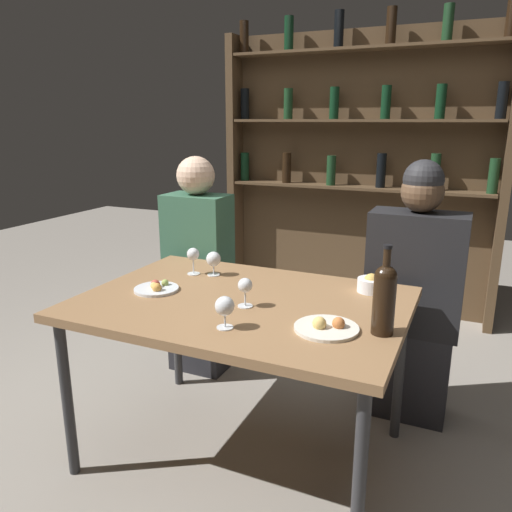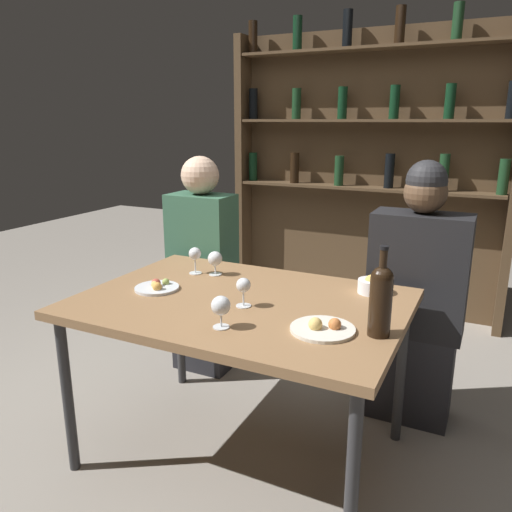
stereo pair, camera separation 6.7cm
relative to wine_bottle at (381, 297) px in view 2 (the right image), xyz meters
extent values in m
plane|color=gray|center=(-0.58, 0.10, -0.86)|extent=(10.00, 10.00, 0.00)
cube|color=olive|center=(-0.58, 0.10, -0.15)|extent=(1.31, 0.93, 0.04)
cylinder|color=#2D2D30|center=(-1.18, -0.30, -0.52)|extent=(0.04, 0.04, 0.69)
cylinder|color=#2D2D30|center=(0.01, -0.30, -0.52)|extent=(0.04, 0.04, 0.69)
cylinder|color=#2D2D30|center=(-1.18, 0.51, -0.52)|extent=(0.04, 0.04, 0.69)
cylinder|color=#2D2D30|center=(0.01, 0.51, -0.52)|extent=(0.04, 0.04, 0.69)
cube|color=#4C3823|center=(-0.58, 2.15, 0.17)|extent=(1.99, 0.02, 2.06)
cube|color=#4C3823|center=(-1.58, 2.04, 0.17)|extent=(0.06, 0.18, 2.06)
cube|color=#4C3823|center=(-0.58, 2.04, 0.09)|extent=(1.91, 0.18, 0.02)
cylinder|color=black|center=(-1.49, 2.05, 0.21)|extent=(0.07, 0.07, 0.22)
cylinder|color=black|center=(-1.13, 2.04, 0.22)|extent=(0.07, 0.07, 0.23)
cylinder|color=#19381E|center=(-0.77, 2.03, 0.21)|extent=(0.07, 0.07, 0.22)
cylinder|color=black|center=(-0.41, 2.05, 0.22)|extent=(0.07, 0.07, 0.24)
cylinder|color=#19381E|center=(-0.04, 2.04, 0.23)|extent=(0.07, 0.07, 0.25)
cylinder|color=#19381E|center=(0.33, 2.04, 0.22)|extent=(0.07, 0.07, 0.23)
cube|color=#4C3823|center=(-0.58, 2.04, 0.57)|extent=(1.91, 0.18, 0.02)
cylinder|color=black|center=(-1.49, 2.05, 0.69)|extent=(0.07, 0.07, 0.23)
cylinder|color=#19381E|center=(-1.12, 2.04, 0.69)|extent=(0.07, 0.07, 0.22)
cylinder|color=black|center=(-0.77, 2.04, 0.69)|extent=(0.07, 0.07, 0.22)
cylinder|color=black|center=(-0.40, 2.04, 0.69)|extent=(0.07, 0.07, 0.22)
cylinder|color=black|center=(-0.04, 2.04, 0.69)|extent=(0.07, 0.07, 0.22)
cube|color=#4C3823|center=(-0.58, 2.04, 1.05)|extent=(1.91, 0.18, 0.02)
cylinder|color=black|center=(-1.49, 2.04, 1.17)|extent=(0.07, 0.07, 0.23)
cylinder|color=black|center=(-1.13, 2.04, 1.18)|extent=(0.07, 0.07, 0.24)
cylinder|color=black|center=(-0.76, 2.05, 1.18)|extent=(0.07, 0.07, 0.25)
cylinder|color=black|center=(-0.40, 2.03, 1.18)|extent=(0.07, 0.07, 0.24)
cylinder|color=#19381E|center=(-0.04, 2.04, 1.17)|extent=(0.07, 0.07, 0.23)
cylinder|color=black|center=(0.00, 0.00, -0.03)|extent=(0.08, 0.08, 0.20)
sphere|color=black|center=(0.00, 0.00, 0.07)|extent=(0.08, 0.08, 0.08)
cylinder|color=black|center=(0.00, 0.00, 0.12)|extent=(0.03, 0.03, 0.10)
cylinder|color=black|center=(0.00, 0.00, 0.17)|extent=(0.03, 0.03, 0.01)
cylinder|color=silver|center=(-0.94, 0.33, -0.13)|extent=(0.06, 0.06, 0.00)
cylinder|color=silver|center=(-0.94, 0.33, -0.09)|extent=(0.01, 0.01, 0.08)
sphere|color=silver|center=(-0.94, 0.33, -0.04)|extent=(0.06, 0.06, 0.06)
cylinder|color=silver|center=(-0.85, 0.35, -0.13)|extent=(0.06, 0.06, 0.00)
cylinder|color=silver|center=(-0.85, 0.35, -0.10)|extent=(0.01, 0.01, 0.06)
sphere|color=silver|center=(-0.85, 0.35, -0.06)|extent=(0.07, 0.07, 0.07)
cylinder|color=silver|center=(-0.51, -0.18, -0.13)|extent=(0.06, 0.06, 0.00)
cylinder|color=silver|center=(-0.51, -0.18, -0.10)|extent=(0.01, 0.01, 0.06)
sphere|color=silver|center=(-0.51, -0.18, -0.05)|extent=(0.07, 0.07, 0.07)
cylinder|color=silver|center=(-0.54, 0.04, -0.13)|extent=(0.06, 0.06, 0.00)
cylinder|color=silver|center=(-0.54, 0.04, -0.10)|extent=(0.01, 0.01, 0.07)
sphere|color=silver|center=(-0.54, 0.04, -0.05)|extent=(0.06, 0.06, 0.06)
cylinder|color=silver|center=(-0.97, 0.06, -0.13)|extent=(0.19, 0.19, 0.01)
sphere|color=#E5BC66|center=(-0.98, 0.05, -0.11)|extent=(0.03, 0.03, 0.03)
sphere|color=#B74C3D|center=(-0.98, 0.06, -0.11)|extent=(0.04, 0.04, 0.04)
sphere|color=gold|center=(-0.94, 0.03, -0.11)|extent=(0.04, 0.04, 0.04)
sphere|color=#E5BC66|center=(-0.96, 0.05, -0.12)|extent=(0.03, 0.03, 0.03)
sphere|color=#99B256|center=(-0.96, 0.11, -0.11)|extent=(0.03, 0.03, 0.03)
cylinder|color=silver|center=(-0.18, -0.05, -0.13)|extent=(0.23, 0.23, 0.01)
sphere|color=#C67038|center=(-0.14, -0.04, -0.11)|extent=(0.05, 0.05, 0.05)
sphere|color=#E5BC66|center=(-0.20, -0.07, -0.11)|extent=(0.05, 0.05, 0.05)
sphere|color=#99B256|center=(-0.15, -0.02, -0.11)|extent=(0.03, 0.03, 0.03)
sphere|color=gold|center=(-0.21, -0.05, -0.11)|extent=(0.04, 0.04, 0.04)
cylinder|color=white|center=(-0.12, 0.42, -0.11)|extent=(0.12, 0.12, 0.06)
sphere|color=gold|center=(-0.12, 0.42, -0.09)|extent=(0.06, 0.06, 0.06)
cube|color=#26262B|center=(-1.16, 0.73, -0.64)|extent=(0.32, 0.22, 0.45)
cube|color=#38664C|center=(-1.16, 0.73, -0.12)|extent=(0.36, 0.22, 0.59)
sphere|color=beige|center=(-1.16, 0.73, 0.28)|extent=(0.21, 0.21, 0.21)
cube|color=#26262B|center=(0.02, 0.73, -0.64)|extent=(0.39, 0.22, 0.45)
cube|color=black|center=(0.02, 0.73, -0.12)|extent=(0.44, 0.22, 0.58)
sphere|color=brown|center=(0.02, 0.73, 0.26)|extent=(0.19, 0.19, 0.19)
sphere|color=#262628|center=(0.02, 0.73, 0.31)|extent=(0.18, 0.18, 0.18)
camera|label=1|loc=(0.25, -1.62, 0.57)|focal=35.00mm
camera|label=2|loc=(0.31, -1.59, 0.57)|focal=35.00mm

